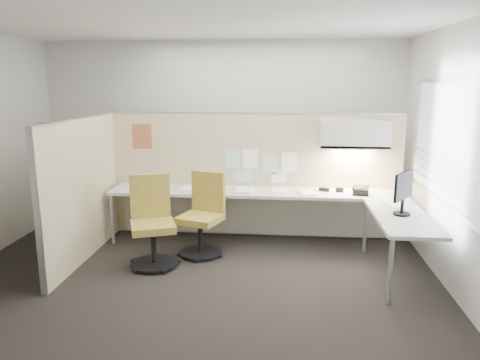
# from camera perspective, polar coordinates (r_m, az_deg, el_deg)

# --- Properties ---
(floor) EXTENTS (5.50, 4.50, 0.01)m
(floor) POSITION_cam_1_polar(r_m,az_deg,el_deg) (5.49, -5.36, -11.77)
(floor) COLOR black
(floor) RESTS_ON ground
(ceiling) EXTENTS (5.50, 4.50, 0.01)m
(ceiling) POSITION_cam_1_polar(r_m,az_deg,el_deg) (5.06, -6.02, 18.78)
(ceiling) COLOR white
(ceiling) RESTS_ON wall_back
(wall_back) EXTENTS (5.50, 0.02, 2.80)m
(wall_back) POSITION_cam_1_polar(r_m,az_deg,el_deg) (7.29, -2.29, 5.71)
(wall_back) COLOR beige
(wall_back) RESTS_ON ground
(wall_front) EXTENTS (5.50, 0.02, 2.80)m
(wall_front) POSITION_cam_1_polar(r_m,az_deg,el_deg) (2.96, -13.98, -4.20)
(wall_front) COLOR beige
(wall_front) RESTS_ON ground
(wall_right) EXTENTS (0.02, 4.50, 2.80)m
(wall_right) POSITION_cam_1_polar(r_m,az_deg,el_deg) (5.30, 24.97, 2.16)
(wall_right) COLOR beige
(wall_right) RESTS_ON ground
(window_pane) EXTENTS (0.01, 2.80, 1.30)m
(window_pane) POSITION_cam_1_polar(r_m,az_deg,el_deg) (5.27, 24.85, 3.77)
(window_pane) COLOR #9BA4B4
(window_pane) RESTS_ON wall_right
(partition_back) EXTENTS (4.10, 0.06, 1.75)m
(partition_back) POSITION_cam_1_polar(r_m,az_deg,el_deg) (6.68, 1.69, 0.56)
(partition_back) COLOR #CEB88E
(partition_back) RESTS_ON floor
(partition_left) EXTENTS (0.06, 2.20, 1.75)m
(partition_left) POSITION_cam_1_polar(r_m,az_deg,el_deg) (6.11, -18.59, -1.17)
(partition_left) COLOR #CEB88E
(partition_left) RESTS_ON floor
(desk) EXTENTS (4.00, 2.07, 0.73)m
(desk) POSITION_cam_1_polar(r_m,az_deg,el_deg) (6.26, 4.87, -2.83)
(desk) COLOR beige
(desk) RESTS_ON floor
(overhead_bin) EXTENTS (0.90, 0.36, 0.38)m
(overhead_bin) POSITION_cam_1_polar(r_m,az_deg,el_deg) (6.42, 13.76, 5.49)
(overhead_bin) COLOR beige
(overhead_bin) RESTS_ON partition_back
(task_light_strip) EXTENTS (0.60, 0.06, 0.02)m
(task_light_strip) POSITION_cam_1_polar(r_m,az_deg,el_deg) (6.45, 13.66, 3.64)
(task_light_strip) COLOR #FFEABF
(task_light_strip) RESTS_ON overhead_bin
(pinned_papers) EXTENTS (1.01, 0.00, 0.47)m
(pinned_papers) POSITION_cam_1_polar(r_m,az_deg,el_deg) (6.61, 2.36, 1.83)
(pinned_papers) COLOR #8CBF8C
(pinned_papers) RESTS_ON partition_back
(poster) EXTENTS (0.28, 0.00, 0.35)m
(poster) POSITION_cam_1_polar(r_m,az_deg,el_deg) (6.85, -11.85, 5.21)
(poster) COLOR orange
(poster) RESTS_ON partition_back
(chair_left) EXTENTS (0.65, 0.67, 1.08)m
(chair_left) POSITION_cam_1_polar(r_m,az_deg,el_deg) (5.77, -10.66, -5.34)
(chair_left) COLOR black
(chair_left) RESTS_ON floor
(chair_right) EXTENTS (0.62, 0.63, 1.04)m
(chair_right) POSITION_cam_1_polar(r_m,az_deg,el_deg) (6.04, -4.54, -4.52)
(chair_right) COLOR black
(chair_right) RESTS_ON floor
(monitor) EXTENTS (0.29, 0.40, 0.49)m
(monitor) POSITION_cam_1_polar(r_m,az_deg,el_deg) (5.49, 19.29, -1.22)
(monitor) COLOR black
(monitor) RESTS_ON desk
(phone) EXTENTS (0.24, 0.23, 0.12)m
(phone) POSITION_cam_1_polar(r_m,az_deg,el_deg) (6.36, 14.46, -1.27)
(phone) COLOR black
(phone) RESTS_ON desk
(stapler) EXTENTS (0.15, 0.08, 0.05)m
(stapler) POSITION_cam_1_polar(r_m,az_deg,el_deg) (6.45, 10.21, -1.15)
(stapler) COLOR black
(stapler) RESTS_ON desk
(tape_dispenser) EXTENTS (0.10, 0.06, 0.06)m
(tape_dispenser) POSITION_cam_1_polar(r_m,az_deg,el_deg) (6.44, 12.05, -1.18)
(tape_dispenser) COLOR black
(tape_dispenser) RESTS_ON desk
(coat_hook) EXTENTS (0.18, 0.42, 1.28)m
(coat_hook) POSITION_cam_1_polar(r_m,az_deg,el_deg) (5.34, -23.27, 2.66)
(coat_hook) COLOR silver
(coat_hook) RESTS_ON partition_left
(paper_stack_0) EXTENTS (0.27, 0.33, 0.03)m
(paper_stack_0) POSITION_cam_1_polar(r_m,az_deg,el_deg) (6.61, -11.21, -0.92)
(paper_stack_0) COLOR white
(paper_stack_0) RESTS_ON desk
(paper_stack_1) EXTENTS (0.25, 0.31, 0.02)m
(paper_stack_1) POSITION_cam_1_polar(r_m,az_deg,el_deg) (6.52, -5.93, -0.99)
(paper_stack_1) COLOR white
(paper_stack_1) RESTS_ON desk
(paper_stack_2) EXTENTS (0.25, 0.32, 0.04)m
(paper_stack_2) POSITION_cam_1_polar(r_m,az_deg,el_deg) (6.31, 0.47, -1.30)
(paper_stack_2) COLOR white
(paper_stack_2) RESTS_ON desk
(paper_stack_3) EXTENTS (0.24, 0.31, 0.01)m
(paper_stack_3) POSITION_cam_1_polar(r_m,az_deg,el_deg) (6.40, 4.87, -1.26)
(paper_stack_3) COLOR white
(paper_stack_3) RESTS_ON desk
(paper_stack_4) EXTENTS (0.29, 0.34, 0.02)m
(paper_stack_4) POSITION_cam_1_polar(r_m,az_deg,el_deg) (6.29, 8.20, -1.55)
(paper_stack_4) COLOR white
(paper_stack_4) RESTS_ON desk
(paper_stack_5) EXTENTS (0.30, 0.35, 0.02)m
(paper_stack_5) POSITION_cam_1_polar(r_m,az_deg,el_deg) (5.92, 18.63, -2.92)
(paper_stack_5) COLOR white
(paper_stack_5) RESTS_ON desk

